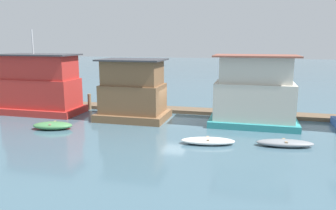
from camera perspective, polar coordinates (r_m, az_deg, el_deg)
The scene contains 10 objects.
ground_plane at distance 26.61m, azimuth 0.53°, elevation -2.56°, with size 200.00×200.00×0.00m, color #426070.
dock_walkway at distance 29.58m, azimuth 1.99°, elevation -0.88°, with size 42.40×1.79×0.30m, color brown.
houseboat_red at distance 30.77m, azimuth -21.35°, elevation 3.14°, with size 7.10×3.65×7.26m.
houseboat_brown at distance 26.55m, azimuth -6.11°, elevation 2.26°, with size 5.53×4.00×4.88m.
houseboat_teal at distance 25.40m, azimuth 14.75°, elevation 1.88°, with size 6.48×4.01×5.27m.
dinghy_green at distance 25.15m, azimuth -19.44°, elevation -3.39°, with size 3.07×1.96×0.53m.
dinghy_white at distance 20.47m, azimuth 6.95°, elevation -6.23°, with size 3.46×1.65×0.42m.
dinghy_grey at distance 21.11m, azimuth 19.68°, elevation -6.26°, with size 3.47×1.41×0.43m.
mooring_post_near_left at distance 31.23m, azimuth -13.51°, elevation 0.56°, with size 0.31×0.31×1.48m, color #846B4C.
mooring_post_centre at distance 32.44m, azimuth -17.38°, elevation 0.81°, with size 0.29×0.29×1.56m, color brown.
Camera 1 is at (6.14, -25.12, 6.26)m, focal length 35.00 mm.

